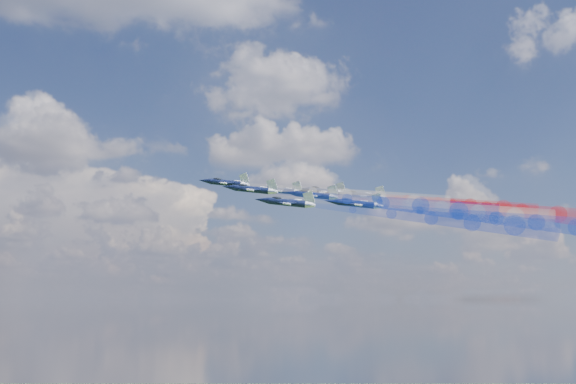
{
  "coord_description": "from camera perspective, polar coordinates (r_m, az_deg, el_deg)",
  "views": [
    {
      "loc": [
        -25.91,
        -163.32,
        130.63
      ],
      "look_at": [
        -3.47,
        -22.64,
        154.89
      ],
      "focal_mm": 39.56,
      "sensor_mm": 36.0,
      "label": 1
    }
  ],
  "objects": [
    {
      "name": "jet_lead",
      "position": [
        148.8,
        -5.57,
        0.82
      ],
      "size": [
        15.94,
        14.74,
        7.34
      ],
      "primitive_type": null,
      "rotation": [
        0.14,
        -0.23,
        1.17
      ],
      "color": "black"
    },
    {
      "name": "trail_lead",
      "position": [
        142.11,
        5.22,
        -0.24
      ],
      "size": [
        43.52,
        21.32,
        11.17
      ],
      "primitive_type": null,
      "rotation": [
        0.14,
        -0.23,
        1.17
      ],
      "color": "white"
    },
    {
      "name": "jet_inner_left",
      "position": [
        137.16,
        -3.23,
        0.23
      ],
      "size": [
        15.94,
        14.74,
        7.34
      ],
      "primitive_type": null,
      "rotation": [
        0.14,
        -0.23,
        1.17
      ],
      "color": "black"
    },
    {
      "name": "trail_inner_left",
      "position": [
        131.87,
        8.57,
        -0.95
      ],
      "size": [
        43.52,
        21.32,
        11.17
      ],
      "primitive_type": null,
      "rotation": [
        0.14,
        -0.23,
        1.17
      ],
      "color": "blue"
    },
    {
      "name": "jet_inner_right",
      "position": [
        154.14,
        -0.76,
        0.14
      ],
      "size": [
        15.94,
        14.74,
        7.34
      ],
      "primitive_type": null,
      "rotation": [
        0.14,
        -0.23,
        1.17
      ],
      "color": "black"
    },
    {
      "name": "trail_inner_right",
      "position": [
        149.75,
        9.74,
        -0.9
      ],
      "size": [
        43.52,
        21.32,
        11.17
      ],
      "primitive_type": null,
      "rotation": [
        0.14,
        -0.23,
        1.17
      ],
      "color": "red"
    },
    {
      "name": "jet_outer_left",
      "position": [
        127.02,
        -0.05,
        -0.96
      ],
      "size": [
        15.94,
        14.74,
        7.34
      ],
      "primitive_type": null,
      "rotation": [
        0.14,
        -0.23,
        1.17
      ],
      "color": "black"
    },
    {
      "name": "trail_outer_left",
      "position": [
        123.58,
        12.76,
        -2.26
      ],
      "size": [
        43.52,
        21.32,
        11.17
      ],
      "primitive_type": null,
      "rotation": [
        0.14,
        -0.23,
        1.17
      ],
      "color": "blue"
    },
    {
      "name": "jet_center_third",
      "position": [
        142.92,
        2.29,
        -0.28
      ],
      "size": [
        15.94,
        14.74,
        7.34
      ],
      "primitive_type": null,
      "rotation": [
        0.14,
        -0.23,
        1.17
      ],
      "color": "black"
    },
    {
      "name": "trail_center_third",
      "position": [
        140.24,
        13.65,
        -1.41
      ],
      "size": [
        43.52,
        21.32,
        11.17
      ],
      "primitive_type": null,
      "rotation": [
        0.14,
        -0.23,
        1.17
      ],
      "color": "white"
    },
    {
      "name": "jet_outer_right",
      "position": [
        159.95,
        3.21,
        0.07
      ],
      "size": [
        15.94,
        14.74,
        7.34
      ],
      "primitive_type": null,
      "rotation": [
        0.14,
        -0.23,
        1.17
      ],
      "color": "black"
    },
    {
      "name": "trail_outer_right",
      "position": [
        157.41,
        13.35,
        -0.92
      ],
      "size": [
        43.52,
        21.32,
        11.17
      ],
      "primitive_type": null,
      "rotation": [
        0.14,
        -0.23,
        1.17
      ],
      "color": "red"
    },
    {
      "name": "jet_rear_left",
      "position": [
        134.26,
        6.16,
        -1.06
      ],
      "size": [
        15.94,
        14.74,
        7.34
      ],
      "primitive_type": null,
      "rotation": [
        0.14,
        -0.23,
        1.17
      ],
      "color": "black"
    },
    {
      "name": "trail_rear_left",
      "position": [
        133.7,
        18.23,
        -2.24
      ],
      "size": [
        43.52,
        21.32,
        11.17
      ],
      "primitive_type": null,
      "rotation": [
        0.14,
        -0.23,
        1.17
      ],
      "color": "blue"
    },
    {
      "name": "jet_rear_right",
      "position": [
        150.09,
        6.63,
        -0.32
      ],
      "size": [
        15.94,
        14.74,
        7.34
      ],
      "primitive_type": null,
      "rotation": [
        0.14,
        -0.23,
        1.17
      ],
      "color": "black"
    },
    {
      "name": "trail_rear_right",
      "position": [
        149.41,
        17.41,
        -1.37
      ],
      "size": [
        43.52,
        21.32,
        11.17
      ],
      "primitive_type": null,
      "rotation": [
        0.14,
        -0.23,
        1.17
      ],
      "color": "red"
    }
  ]
}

